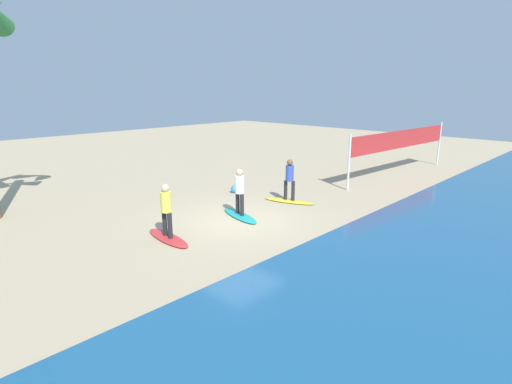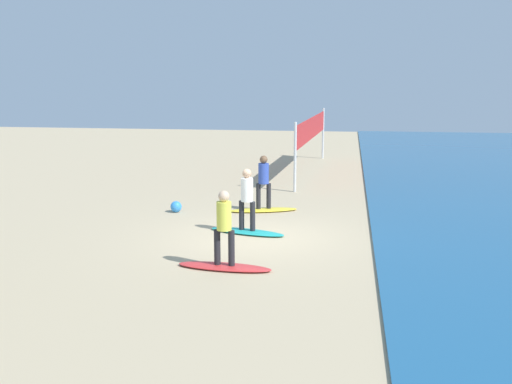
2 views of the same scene
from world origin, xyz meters
name	(u,v)px [view 2 (image 2 of 2)]	position (x,y,z in m)	size (l,w,h in m)	color
ground_plane	(255,237)	(0.00, 0.00, 0.00)	(60.00, 60.00, 0.00)	tan
surfboard_yellow	(264,210)	(-3.02, -0.20, 0.04)	(2.10, 0.56, 0.09)	yellow
surfer_yellow	(264,178)	(-3.02, -0.20, 1.04)	(0.32, 0.45, 1.64)	#232328
surfboard_teal	(247,232)	(-0.33, -0.27, 0.04)	(2.10, 0.56, 0.09)	teal
surfer_teal	(247,195)	(-0.33, -0.27, 1.04)	(0.32, 0.45, 1.64)	#232328
surfboard_red	(225,267)	(2.71, -0.26, 0.04)	(2.10, 0.56, 0.09)	red
surfer_red	(224,222)	(2.71, -0.26, 1.04)	(0.32, 0.46, 1.64)	#232328
volleyball_net	(312,131)	(-10.81, 0.77, 1.79)	(9.08, 0.70, 2.50)	silver
beach_ball	(176,207)	(-2.50, -2.83, 0.17)	(0.34, 0.34, 0.34)	#338CE5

